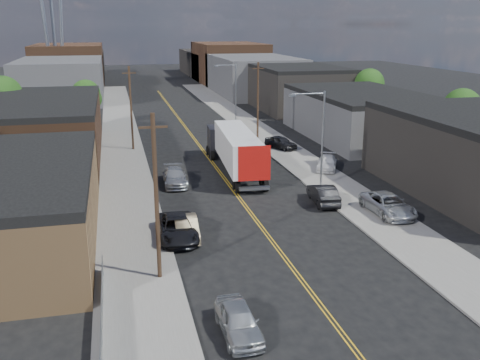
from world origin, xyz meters
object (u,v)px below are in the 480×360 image
car_left_b (186,228)px  car_right_oncoming (323,194)px  car_right_lot_c (281,142)px  semi_truck (233,147)px  car_right_lot_b (327,163)px  car_left_d (175,177)px  car_left_c (177,228)px  car_left_a (238,321)px  car_right_lot_a (388,205)px

car_left_b → car_right_oncoming: car_right_oncoming is taller
car_left_b → car_right_lot_c: 29.23m
semi_truck → car_right_lot_c: semi_truck is taller
car_right_lot_c → car_right_lot_b: bearing=-107.0°
car_right_lot_b → car_right_lot_c: size_ratio=1.05×
car_right_oncoming → car_right_lot_c: bearing=-90.9°
car_left_b → car_left_d: car_left_d is taller
car_left_b → car_left_c: bearing=-174.7°
car_left_a → car_left_b: 12.96m
car_left_b → car_left_d: (0.77, 13.29, 0.01)m
car_left_c → car_right_lot_c: (15.65, 25.11, 0.11)m
semi_truck → car_right_oncoming: size_ratio=3.45×
semi_truck → car_right_lot_a: 18.52m
car_right_lot_b → semi_truck: bearing=-167.1°
car_left_c → car_right_lot_a: bearing=4.2°
car_left_a → car_right_oncoming: car_right_oncoming is taller
car_right_oncoming → car_left_a: bearing=63.5°
car_left_c → car_right_lot_b: size_ratio=1.23×
car_right_lot_b → car_left_c: bearing=-114.1°
car_left_d → car_right_lot_c: bearing=42.0°
car_left_d → car_right_lot_a: 19.86m
car_right_oncoming → car_right_lot_b: car_right_oncoming is taller
semi_truck → car_left_a: (-6.50, -29.87, -1.79)m
car_right_oncoming → car_right_lot_c: size_ratio=1.12×
car_left_b → car_right_lot_c: bearing=61.4°
car_left_d → car_left_c: bearing=-93.6°
car_left_d → car_right_lot_c: size_ratio=1.19×
car_left_b → car_left_c: 0.63m
car_left_d → car_right_lot_a: (15.41, -12.53, 0.18)m
car_right_lot_c → car_right_lot_a: bearing=-114.0°
semi_truck → car_left_a: size_ratio=3.87×
car_left_b → car_right_lot_c: (15.02, 25.08, 0.15)m
car_right_oncoming → car_right_lot_b: (4.40, 9.89, 0.01)m
car_left_b → car_right_lot_a: (16.18, 0.77, 0.19)m
car_right_lot_a → car_right_oncoming: bearing=131.3°
car_left_c → car_right_lot_a: 16.83m
car_left_c → car_right_oncoming: bearing=22.3°
car_left_c → car_right_oncoming: (13.00, 4.95, 0.02)m
car_left_d → car_right_lot_c: car_right_lot_c is taller
car_right_lot_b → car_right_lot_c: bearing=125.1°
car_right_lot_a → car_right_lot_c: car_right_lot_a is taller
car_left_d → car_right_lot_b: bearing=7.9°
car_left_b → car_right_oncoming: (12.37, 4.92, 0.06)m
car_right_lot_a → car_right_lot_b: bearing=86.4°
car_left_c → car_right_lot_c: 29.59m
car_left_a → car_right_lot_c: size_ratio=1.00×
semi_truck → car_right_lot_c: bearing=50.4°
car_left_a → car_right_lot_a: 20.62m
car_right_lot_a → car_right_lot_c: size_ratio=1.29×
car_left_a → car_right_lot_b: bearing=59.0°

